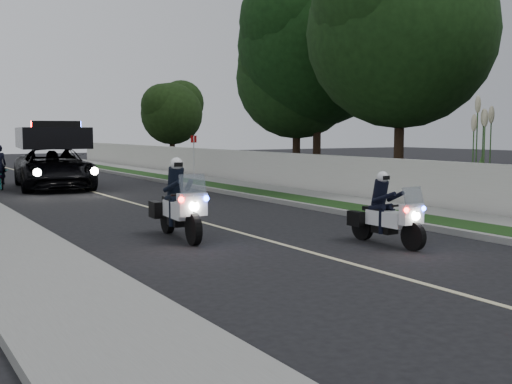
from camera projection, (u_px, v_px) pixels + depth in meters
ground at (324, 256)px, 12.16m from camera, size 120.00×120.00×0.00m
curb_right at (247, 196)px, 22.79m from camera, size 0.20×60.00×0.15m
grass_verge at (264, 195)px, 23.15m from camera, size 1.20×60.00×0.16m
sidewalk_right at (293, 193)px, 23.81m from camera, size 1.40×60.00×0.16m
property_wall at (315, 174)px, 24.26m from camera, size 0.22×60.00×1.50m
curb_left at (5, 210)px, 18.59m from camera, size 0.20×60.00×0.15m
lane_marking at (138, 204)px, 20.70m from camera, size 0.12×50.00×0.01m
police_moto_left at (180, 239)px, 14.14m from camera, size 0.93×2.19×1.81m
police_moto_right at (386, 245)px, 13.37m from camera, size 0.68×1.84×1.56m
police_suv at (55, 188)px, 26.44m from camera, size 3.57×6.45×2.99m
bicycle at (0, 189)px, 25.98m from camera, size 0.59×1.61×0.83m
cyclist at (0, 189)px, 25.98m from camera, size 0.61×0.42×1.63m
sign_post at (194, 180)px, 30.95m from camera, size 0.40×0.40×2.24m
pampas_far at (480, 214)px, 18.32m from camera, size 1.72×1.72×3.70m
tree_right_b at (398, 195)px, 23.59m from camera, size 8.48×8.48×11.50m
tree_right_c at (316, 183)px, 29.12m from camera, size 8.37×8.37×12.12m
tree_right_d at (296, 182)px, 29.77m from camera, size 5.87×5.87×9.41m
tree_right_e at (173, 167)px, 42.56m from camera, size 5.47×5.47×6.86m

